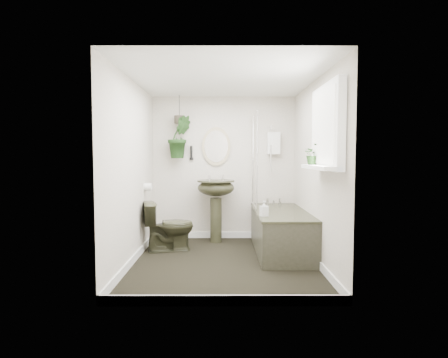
{
  "coord_description": "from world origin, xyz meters",
  "views": [
    {
      "loc": [
        -0.01,
        -4.68,
        1.36
      ],
      "look_at": [
        0.0,
        0.15,
        1.05
      ],
      "focal_mm": 30.0,
      "sensor_mm": 36.0,
      "label": 1
    }
  ],
  "objects": [
    {
      "name": "hanging_pot",
      "position": [
        -0.7,
        1.25,
        1.92
      ],
      "size": [
        0.16,
        0.16,
        0.12
      ],
      "primitive_type": "cylinder",
      "color": "#383227",
      "rests_on": "ceiling"
    },
    {
      "name": "window_blinds",
      "position": [
        1.04,
        -0.7,
        1.65
      ],
      "size": [
        0.01,
        0.86,
        0.76
      ],
      "primitive_type": "cube",
      "color": "white",
      "rests_on": "wall_right"
    },
    {
      "name": "oval_mirror",
      "position": [
        -0.12,
        1.37,
        1.5
      ],
      "size": [
        0.46,
        0.03,
        0.62
      ],
      "primitive_type": "ellipsoid",
      "color": "tan",
      "rests_on": "wall_back"
    },
    {
      "name": "soap_bottle",
      "position": [
        0.51,
        0.05,
        0.68
      ],
      "size": [
        0.11,
        0.12,
        0.2
      ],
      "primitive_type": "imported",
      "rotation": [
        0.0,
        0.0,
        0.37
      ],
      "color": "black",
      "rests_on": "bathtub"
    },
    {
      "name": "sill_plant",
      "position": [
        1.02,
        -0.4,
        1.37
      ],
      "size": [
        0.24,
        0.21,
        0.24
      ],
      "primitive_type": "imported",
      "rotation": [
        0.0,
        0.0,
        0.12
      ],
      "color": "black",
      "rests_on": "window_sill"
    },
    {
      "name": "window_recess",
      "position": [
        1.09,
        -0.7,
        1.65
      ],
      "size": [
        0.08,
        1.0,
        0.9
      ],
      "primitive_type": "cube",
      "color": "white",
      "rests_on": "wall_right"
    },
    {
      "name": "floor",
      "position": [
        0.0,
        0.0,
        -0.01
      ],
      "size": [
        2.3,
        2.8,
        0.02
      ],
      "primitive_type": "cube",
      "color": "black",
      "rests_on": "ground"
    },
    {
      "name": "pedestal_sink",
      "position": [
        -0.12,
        1.1,
        0.49
      ],
      "size": [
        0.66,
        0.59,
        0.98
      ],
      "primitive_type": null,
      "rotation": [
        0.0,
        0.0,
        -0.2
      ],
      "color": "#2A2B1B",
      "rests_on": "floor"
    },
    {
      "name": "wall_back",
      "position": [
        0.0,
        1.41,
        1.15
      ],
      "size": [
        2.3,
        0.02,
        2.3
      ],
      "primitive_type": "cube",
      "color": "beige",
      "rests_on": "ground"
    },
    {
      "name": "wall_front",
      "position": [
        0.0,
        -1.41,
        1.15
      ],
      "size": [
        2.3,
        0.02,
        2.3
      ],
      "primitive_type": "cube",
      "color": "beige",
      "rests_on": "ground"
    },
    {
      "name": "window_sill",
      "position": [
        1.02,
        -0.7,
        1.23
      ],
      "size": [
        0.18,
        1.0,
        0.04
      ],
      "primitive_type": "cube",
      "color": "white",
      "rests_on": "wall_right"
    },
    {
      "name": "wall_left",
      "position": [
        -1.16,
        0.0,
        1.15
      ],
      "size": [
        0.02,
        2.8,
        2.3
      ],
      "primitive_type": "cube",
      "color": "beige",
      "rests_on": "ground"
    },
    {
      "name": "shower_box",
      "position": [
        0.8,
        1.34,
        1.55
      ],
      "size": [
        0.2,
        0.1,
        0.35
      ],
      "primitive_type": "cube",
      "color": "white",
      "rests_on": "wall_back"
    },
    {
      "name": "toilet",
      "position": [
        -0.78,
        0.58,
        0.35
      ],
      "size": [
        0.77,
        0.55,
        0.7
      ],
      "primitive_type": "imported",
      "rotation": [
        0.0,
        0.0,
        1.82
      ],
      "color": "#2A2B1B",
      "rests_on": "floor"
    },
    {
      "name": "ceiling",
      "position": [
        0.0,
        0.0,
        2.31
      ],
      "size": [
        2.3,
        2.8,
        0.02
      ],
      "primitive_type": "cube",
      "color": "white",
      "rests_on": "ground"
    },
    {
      "name": "toilet_roll_holder",
      "position": [
        -1.1,
        0.7,
        0.9
      ],
      "size": [
        0.11,
        0.11,
        0.11
      ],
      "primitive_type": "cylinder",
      "rotation": [
        0.0,
        1.57,
        0.0
      ],
      "color": "white",
      "rests_on": "wall_left"
    },
    {
      "name": "wall_sconce",
      "position": [
        -0.52,
        1.36,
        1.4
      ],
      "size": [
        0.04,
        0.04,
        0.22
      ],
      "primitive_type": "cylinder",
      "color": "black",
      "rests_on": "wall_back"
    },
    {
      "name": "bathtub",
      "position": [
        0.8,
        0.5,
        0.29
      ],
      "size": [
        0.72,
        1.72,
        0.58
      ],
      "primitive_type": null,
      "color": "#2A2B1B",
      "rests_on": "floor"
    },
    {
      "name": "hanging_plant",
      "position": [
        -0.7,
        1.25,
        1.64
      ],
      "size": [
        0.45,
        0.41,
        0.67
      ],
      "primitive_type": "imported",
      "rotation": [
        0.0,
        0.0,
        0.36
      ],
      "color": "black",
      "rests_on": "ceiling"
    },
    {
      "name": "bath_screen",
      "position": [
        0.47,
        0.99,
        1.28
      ],
      "size": [
        0.04,
        0.72,
        1.4
      ],
      "primitive_type": null,
      "color": "silver",
      "rests_on": "bathtub"
    },
    {
      "name": "skirting",
      "position": [
        0.0,
        0.0,
        0.05
      ],
      "size": [
        2.3,
        2.8,
        0.1
      ],
      "primitive_type": "cube",
      "color": "white",
      "rests_on": "floor"
    },
    {
      "name": "wall_right",
      "position": [
        1.16,
        0.0,
        1.15
      ],
      "size": [
        0.02,
        2.8,
        2.3
      ],
      "primitive_type": "cube",
      "color": "beige",
      "rests_on": "ground"
    }
  ]
}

